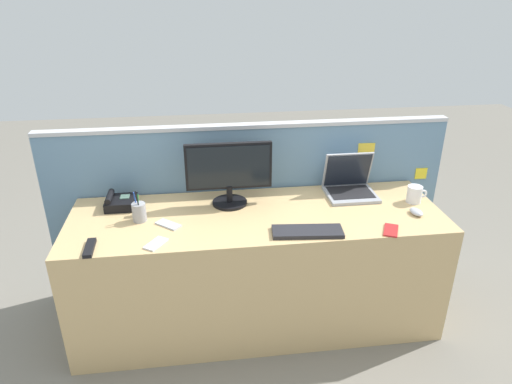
% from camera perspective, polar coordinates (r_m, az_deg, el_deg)
% --- Properties ---
extents(ground_plane, '(10.00, 10.00, 0.00)m').
position_cam_1_polar(ground_plane, '(3.11, 0.12, -15.19)').
color(ground_plane, slate).
extents(desk, '(2.18, 0.71, 0.76)m').
position_cam_1_polar(desk, '(2.88, 0.13, -9.43)').
color(desk, tan).
rests_on(desk, ground_plane).
extents(cubicle_divider, '(2.60, 0.08, 1.19)m').
position_cam_1_polar(cubicle_divider, '(3.11, -0.81, -2.04)').
color(cubicle_divider, '#6084A3').
rests_on(cubicle_divider, ground_plane).
extents(desktop_monitor, '(0.51, 0.21, 0.39)m').
position_cam_1_polar(desktop_monitor, '(2.74, -3.39, 2.62)').
color(desktop_monitor, black).
rests_on(desktop_monitor, desk).
extents(laptop, '(0.31, 0.27, 0.26)m').
position_cam_1_polar(laptop, '(2.98, 11.50, 0.97)').
color(laptop, '#9EA0A8').
rests_on(laptop, desk).
extents(desk_phone, '(0.18, 0.18, 0.09)m').
position_cam_1_polar(desk_phone, '(2.88, -16.49, -1.20)').
color(desk_phone, black).
rests_on(desk_phone, desk).
extents(keyboard_main, '(0.39, 0.17, 0.02)m').
position_cam_1_polar(keyboard_main, '(2.50, 6.39, -4.89)').
color(keyboard_main, '#232328').
rests_on(keyboard_main, desk).
extents(computer_mouse_right_hand, '(0.08, 0.11, 0.03)m').
position_cam_1_polar(computer_mouse_right_hand, '(2.84, 19.23, -2.35)').
color(computer_mouse_right_hand, '#B2B5BC').
rests_on(computer_mouse_right_hand, desk).
extents(pen_cup, '(0.08, 0.08, 0.19)m').
position_cam_1_polar(pen_cup, '(2.68, -14.27, -2.41)').
color(pen_cup, '#99999E').
rests_on(pen_cup, desk).
extents(cell_phone_red_case, '(0.13, 0.16, 0.01)m').
position_cam_1_polar(cell_phone_red_case, '(2.62, 16.37, -4.57)').
color(cell_phone_red_case, '#B22323').
rests_on(cell_phone_red_case, desk).
extents(cell_phone_white_slab, '(0.13, 0.15, 0.01)m').
position_cam_1_polar(cell_phone_white_slab, '(2.45, -12.30, -6.27)').
color(cell_phone_white_slab, silver).
rests_on(cell_phone_white_slab, desk).
extents(cell_phone_silver_slab, '(0.15, 0.15, 0.01)m').
position_cam_1_polar(cell_phone_silver_slab, '(2.62, -10.80, -3.97)').
color(cell_phone_silver_slab, '#B7BAC1').
rests_on(cell_phone_silver_slab, desk).
extents(tv_remote, '(0.05, 0.17, 0.02)m').
position_cam_1_polar(tv_remote, '(2.50, -19.92, -6.53)').
color(tv_remote, black).
rests_on(tv_remote, desk).
extents(coffee_mug, '(0.13, 0.09, 0.10)m').
position_cam_1_polar(coffee_mug, '(2.97, 19.06, -0.26)').
color(coffee_mug, white).
rests_on(coffee_mug, desk).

